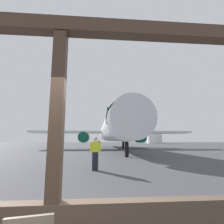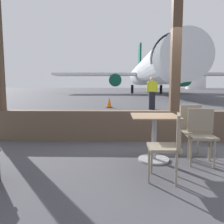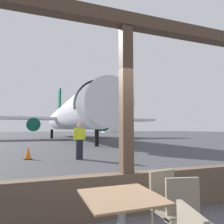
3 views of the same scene
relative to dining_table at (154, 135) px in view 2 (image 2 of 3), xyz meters
The scene contains 10 objects.
ground_plane 41.37m from the dining_table, 89.09° to the left, with size 220.00×220.00×0.00m, color #424247.
window_frame 1.70m from the dining_table, 64.29° to the left, with size 8.18×0.24×3.53m.
dining_table is the anchor object (origin of this frame).
cafe_chair_window_left 0.76m from the dining_table, ahead, with size 0.45×0.45×0.88m.
cafe_chair_window_right 0.81m from the dining_table, 84.22° to the right, with size 0.46×0.46×0.89m.
cafe_chair_aisle_left 0.76m from the dining_table, 18.12° to the left, with size 0.45×0.45×0.91m.
airplane 30.83m from the dining_table, 82.31° to the left, with size 30.08×37.24×10.41m.
ground_crew_worker 8.34m from the dining_table, 81.76° to the left, with size 0.57×0.22×1.74m.
traffic_cone 9.18m from the dining_table, 97.09° to the left, with size 0.36×0.36×0.61m.
fuel_storage_tank 95.19m from the dining_table, 70.72° to the left, with size 7.93×7.93×5.81m, color white.
Camera 2 is at (-1.26, -5.03, 1.25)m, focal length 35.56 mm.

